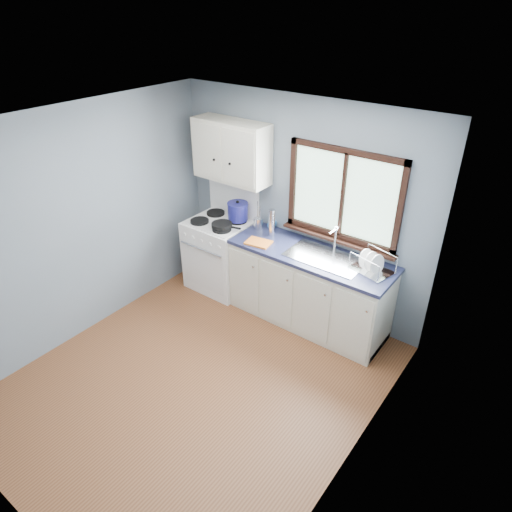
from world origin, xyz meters
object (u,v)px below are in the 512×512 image
Objects in this scene: gas_range at (220,252)px; thermos at (272,223)px; stockpot at (238,211)px; dish_rack at (372,266)px; sink at (325,263)px; base_cabinets at (308,291)px; utensil_crock at (258,223)px; skillet at (222,225)px.

thermos is (0.72, 0.10, 0.59)m from gas_range.
gas_range reaches higher than stockpot.
dish_rack is (1.98, 0.08, 0.48)m from gas_range.
gas_range is 1.62× the size of sink.
gas_range is 0.74× the size of base_cabinets.
utensil_crock is (-0.81, 0.13, 0.58)m from base_cabinets.
base_cabinets is at bearing 179.87° from sink.
gas_range is 4.14× the size of thermos.
sink is 2.56× the size of thermos.
skillet is 0.29m from stockpot.
skillet is at bearing -138.44° from utensil_crock.
stockpot is (0.02, 0.28, 0.09)m from skillet.
sink is (1.49, 0.02, 0.37)m from gas_range.
stockpot is at bearing 174.68° from sink.
sink is at bearing -7.58° from utensil_crock.
utensil_crock is at bearing 28.38° from skillet.
utensil_crock is (0.32, 0.29, 0.01)m from skillet.
base_cabinets is 0.90m from thermos.
gas_range is 1.53m from sink.
sink is 1.01m from utensil_crock.
dish_rack reaches higher than skillet.
dish_rack is at bearing 2.25° from gas_range.
thermos reaches higher than skillet.
gas_range reaches higher than utensil_crock.
stockpot is at bearing -177.90° from utensil_crock.
sink is at bearing -6.27° from thermos.
base_cabinets is (1.31, 0.02, -0.08)m from gas_range.
utensil_crock is at bearing 2.10° from stockpot.
utensil_crock is at bearing -167.31° from dish_rack.
thermos is (-0.58, 0.08, 0.67)m from base_cabinets.
skillet is at bearing -39.16° from gas_range.
skillet is (-1.32, -0.16, 0.13)m from sink.
dish_rack is (1.80, -0.06, -0.10)m from stockpot.
sink is 0.80m from thermos.
skillet reaches higher than base_cabinets.
base_cabinets is 4.69× the size of skillet.
skillet is at bearing -94.18° from stockpot.
gas_range is at bearing 127.65° from skillet.
dish_rack is at bearing -1.10° from thermos.
thermos is (0.23, -0.05, 0.09)m from utensil_crock.
utensil_crock is at bearing 170.80° from base_cabinets.
skillet is at bearing -172.17° from base_cabinets.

